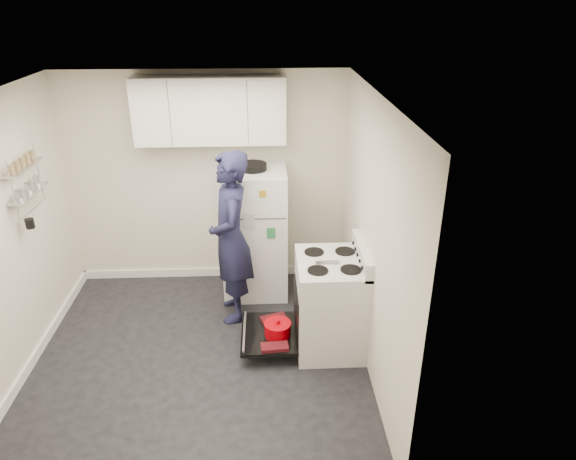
{
  "coord_description": "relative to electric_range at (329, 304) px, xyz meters",
  "views": [
    {
      "loc": [
        0.66,
        -4.05,
        3.25
      ],
      "look_at": [
        0.89,
        0.64,
        1.05
      ],
      "focal_mm": 32.0,
      "sensor_mm": 36.0,
      "label": 1
    }
  ],
  "objects": [
    {
      "name": "electric_range",
      "position": [
        0.0,
        0.0,
        0.0
      ],
      "size": [
        0.66,
        0.76,
        1.1
      ],
      "color": "silver",
      "rests_on": "ground"
    },
    {
      "name": "refrigerator",
      "position": [
        -0.73,
        1.1,
        0.29
      ],
      "size": [
        0.72,
        0.74,
        1.56
      ],
      "color": "white",
      "rests_on": "ground"
    },
    {
      "name": "wall_shelf_rack",
      "position": [
        -2.78,
        0.34,
        1.21
      ],
      "size": [
        0.14,
        0.6,
        0.61
      ],
      "color": "#B2B2B7",
      "rests_on": "room"
    },
    {
      "name": "open_oven_door",
      "position": [
        -0.56,
        -0.02,
        -0.29
      ],
      "size": [
        0.55,
        0.7,
        0.21
      ],
      "color": "black",
      "rests_on": "ground"
    },
    {
      "name": "room",
      "position": [
        -1.29,
        -0.12,
        0.74
      ],
      "size": [
        3.21,
        3.21,
        2.51
      ],
      "color": "black",
      "rests_on": "ground"
    },
    {
      "name": "upper_cabinets",
      "position": [
        -1.16,
        1.28,
        1.63
      ],
      "size": [
        1.6,
        0.33,
        0.7
      ],
      "primitive_type": "cube",
      "color": "silver",
      "rests_on": "room"
    },
    {
      "name": "person",
      "position": [
        -0.96,
        0.58,
        0.46
      ],
      "size": [
        0.52,
        0.72,
        1.85
      ],
      "primitive_type": "imported",
      "rotation": [
        0.0,
        0.0,
        -1.45
      ],
      "color": "#191A38",
      "rests_on": "ground"
    }
  ]
}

